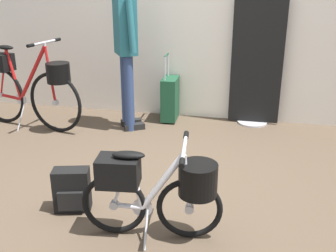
{
  "coord_description": "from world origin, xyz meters",
  "views": [
    {
      "loc": [
        0.69,
        -2.89,
        1.71
      ],
      "look_at": [
        0.03,
        0.12,
        0.55
      ],
      "focal_mm": 42.86,
      "sensor_mm": 36.0,
      "label": 1
    }
  ],
  "objects_px": {
    "folding_bike_foreground": "(158,187)",
    "display_bike_left": "(29,86)",
    "backpack_on_floor": "(72,190)",
    "rolling_suitcase": "(170,98)",
    "visitor_near_wall": "(126,38)",
    "floor_banner_stand": "(256,69)"
  },
  "relations": [
    {
      "from": "floor_banner_stand",
      "to": "rolling_suitcase",
      "type": "bearing_deg",
      "value": -174.07
    },
    {
      "from": "display_bike_left",
      "to": "backpack_on_floor",
      "type": "relative_size",
      "value": 4.39
    },
    {
      "from": "folding_bike_foreground",
      "to": "visitor_near_wall",
      "type": "height_order",
      "value": "visitor_near_wall"
    },
    {
      "from": "floor_banner_stand",
      "to": "backpack_on_floor",
      "type": "height_order",
      "value": "floor_banner_stand"
    },
    {
      "from": "visitor_near_wall",
      "to": "backpack_on_floor",
      "type": "height_order",
      "value": "visitor_near_wall"
    },
    {
      "from": "folding_bike_foreground",
      "to": "floor_banner_stand",
      "type": "bearing_deg",
      "value": 76.5
    },
    {
      "from": "rolling_suitcase",
      "to": "floor_banner_stand",
      "type": "bearing_deg",
      "value": 5.93
    },
    {
      "from": "rolling_suitcase",
      "to": "backpack_on_floor",
      "type": "relative_size",
      "value": 2.43
    },
    {
      "from": "folding_bike_foreground",
      "to": "visitor_near_wall",
      "type": "xyz_separation_m",
      "value": [
        -0.85,
        1.99,
        0.69
      ]
    },
    {
      "from": "rolling_suitcase",
      "to": "folding_bike_foreground",
      "type": "bearing_deg",
      "value": -79.88
    },
    {
      "from": "display_bike_left",
      "to": "backpack_on_floor",
      "type": "distance_m",
      "value": 2.05
    },
    {
      "from": "display_bike_left",
      "to": "rolling_suitcase",
      "type": "bearing_deg",
      "value": 21.47
    },
    {
      "from": "backpack_on_floor",
      "to": "folding_bike_foreground",
      "type": "bearing_deg",
      "value": -13.92
    },
    {
      "from": "display_bike_left",
      "to": "backpack_on_floor",
      "type": "height_order",
      "value": "display_bike_left"
    },
    {
      "from": "floor_banner_stand",
      "to": "backpack_on_floor",
      "type": "bearing_deg",
      "value": -119.84
    },
    {
      "from": "folding_bike_foreground",
      "to": "display_bike_left",
      "type": "distance_m",
      "value": 2.65
    },
    {
      "from": "visitor_near_wall",
      "to": "folding_bike_foreground",
      "type": "bearing_deg",
      "value": -66.97
    },
    {
      "from": "display_bike_left",
      "to": "backpack_on_floor",
      "type": "xyz_separation_m",
      "value": [
        1.25,
        -1.58,
        -0.35
      ]
    },
    {
      "from": "floor_banner_stand",
      "to": "visitor_near_wall",
      "type": "relative_size",
      "value": 0.84
    },
    {
      "from": "folding_bike_foreground",
      "to": "backpack_on_floor",
      "type": "height_order",
      "value": "folding_bike_foreground"
    },
    {
      "from": "display_bike_left",
      "to": "visitor_near_wall",
      "type": "relative_size",
      "value": 0.82
    },
    {
      "from": "visitor_near_wall",
      "to": "rolling_suitcase",
      "type": "bearing_deg",
      "value": 41.84
    }
  ]
}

